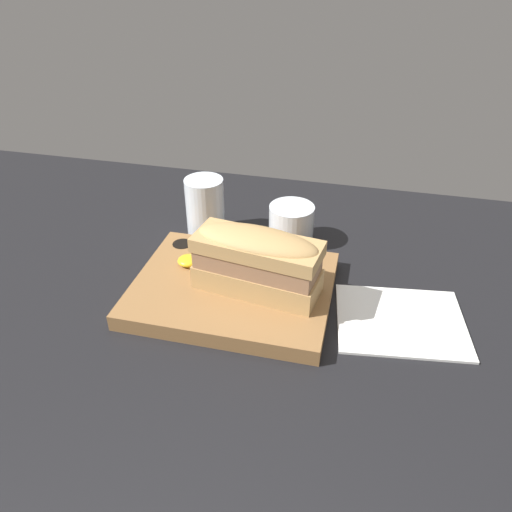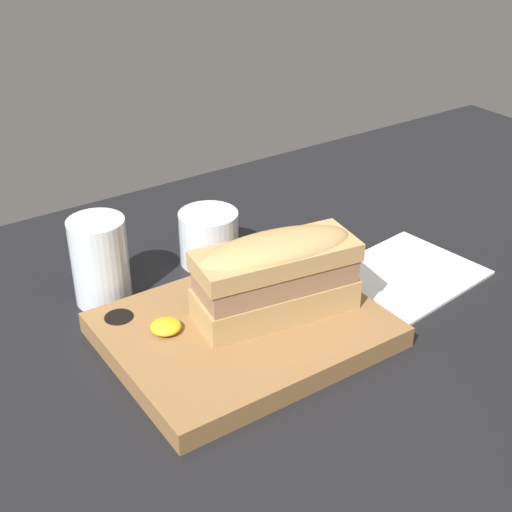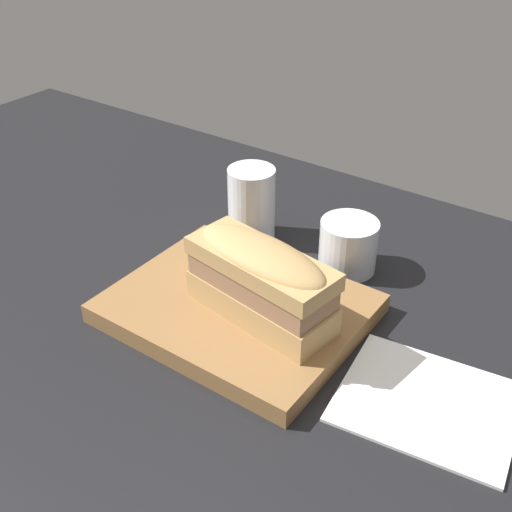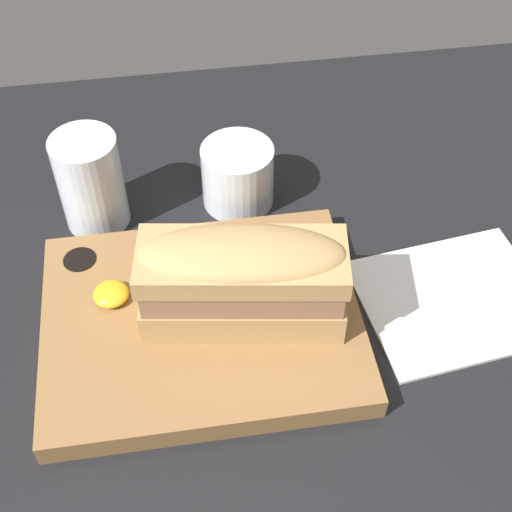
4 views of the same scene
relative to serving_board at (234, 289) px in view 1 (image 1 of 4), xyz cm
name	(u,v)px [view 1 (image 1 of 4)]	position (x,y,z in cm)	size (l,w,h in cm)	color
dining_table	(224,321)	(-0.11, -5.07, -2.28)	(178.75, 98.42, 2.00)	black
serving_board	(234,289)	(0.00, 0.00, 0.00)	(30.12, 24.01, 2.60)	olive
sandwich	(257,259)	(3.87, -0.64, 6.63)	(19.44, 9.89, 9.98)	tan
mustard_dollop	(188,261)	(-8.44, 3.04, 1.95)	(3.44, 3.44, 1.38)	gold
water_glass	(205,211)	(-10.02, 16.80, 3.53)	(6.99, 6.99, 11.07)	silver
wine_glass	(291,227)	(5.80, 17.53, 2.00)	(8.03, 8.03, 7.32)	silver
napkin	(401,321)	(25.35, -0.37, -1.08)	(20.13, 17.43, 0.40)	white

